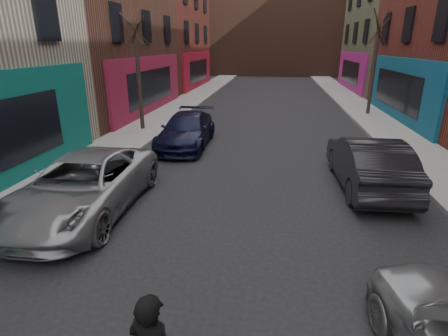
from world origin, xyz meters
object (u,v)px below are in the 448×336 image
(tree_left_far, at_px, (138,62))
(parked_left_end, at_px, (187,130))
(parked_left_far, at_px, (84,185))
(parked_right_end, at_px, (368,163))
(tree_right_far, at_px, (375,56))

(tree_left_far, relative_size, parked_left_end, 1.35)
(parked_left_far, relative_size, parked_right_end, 1.12)
(parked_left_end, distance_m, parked_right_end, 7.59)
(parked_left_far, bearing_deg, parked_left_end, 79.81)
(parked_left_far, distance_m, parked_right_end, 8.20)
(parked_left_far, xyz_separation_m, parked_left_end, (1.08, 6.56, -0.05))
(tree_left_far, bearing_deg, tree_right_far, 25.82)
(tree_right_far, xyz_separation_m, parked_left_far, (-10.54, -14.97, -2.78))
(parked_left_far, distance_m, parked_left_end, 6.65)
(tree_right_far, relative_size, parked_left_far, 1.26)
(tree_left_far, height_order, parked_left_end, tree_left_far)
(tree_left_far, height_order, parked_right_end, tree_left_far)
(tree_left_far, height_order, tree_right_far, tree_right_far)
(tree_right_far, xyz_separation_m, parked_right_end, (-2.85, -12.14, -2.74))
(tree_left_far, bearing_deg, parked_left_end, -39.47)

